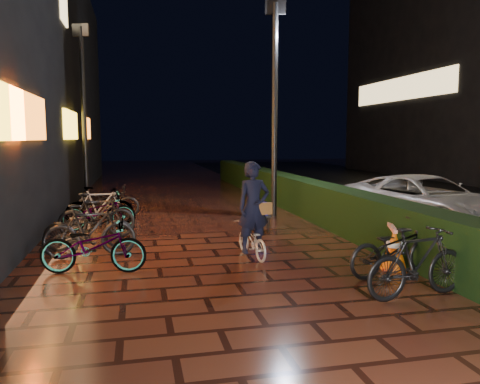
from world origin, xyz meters
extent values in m
plane|color=#381911|center=(0.00, 0.00, 0.00)|extent=(80.00, 80.00, 0.00)
cube|color=black|center=(3.30, 8.00, 0.50)|extent=(0.70, 20.00, 1.00)
imported|color=#B0B0B5|center=(5.53, 3.48, 0.64)|extent=(3.28, 4.98, 1.27)
cube|color=yellow|center=(-3.45, 1.50, 2.60)|extent=(0.08, 2.00, 0.90)
cube|color=orange|center=(-3.45, 3.00, 2.60)|extent=(0.08, 3.00, 0.90)
cube|color=yellow|center=(-3.45, 9.00, 2.60)|extent=(0.08, 2.80, 0.90)
cube|color=orange|center=(-3.45, 14.00, 2.60)|extent=(0.08, 2.20, 0.90)
cube|color=#FFD88C|center=(-3.45, 8.50, 6.20)|extent=(0.06, 1.20, 1.20)
cube|color=black|center=(17.50, 18.00, 7.00)|extent=(8.00, 14.00, 14.00)
cube|color=#FFD88C|center=(13.45, 18.00, 5.00)|extent=(0.06, 10.00, 1.30)
cylinder|color=black|center=(2.29, 5.74, 2.90)|extent=(0.20, 0.20, 5.80)
cube|color=black|center=(2.29, 5.74, 5.68)|extent=(0.56, 0.25, 0.39)
cylinder|color=black|center=(-3.03, 8.96, 2.82)|extent=(0.20, 0.20, 5.63)
cube|color=black|center=(-3.03, 8.96, 5.53)|extent=(0.54, 0.27, 0.38)
imported|color=beige|center=(0.59, 1.48, 0.33)|extent=(0.62, 1.29, 0.65)
imported|color=black|center=(0.61, 1.39, 0.95)|extent=(0.66, 0.49, 1.66)
cube|color=brown|center=(0.80, 1.40, 0.91)|extent=(0.30, 0.17, 0.21)
cone|color=orange|center=(2.75, 0.21, 0.35)|extent=(0.44, 0.44, 0.69)
cone|color=#FF3A0D|center=(3.23, 1.40, 0.35)|extent=(0.44, 0.44, 0.69)
cube|color=#FF3E0D|center=(2.75, 0.21, 0.01)|extent=(0.49, 0.49, 0.03)
cube|color=#E7510C|center=(3.23, 1.40, 0.01)|extent=(0.49, 0.49, 0.03)
cube|color=#F4360E|center=(2.99, 0.81, 0.65)|extent=(0.63, 1.40, 0.07)
cube|color=black|center=(1.36, 3.81, 0.38)|extent=(0.58, 0.50, 0.04)
cylinder|color=black|center=(1.13, 3.68, 0.18)|extent=(0.03, 0.03, 0.36)
cylinder|color=black|center=(1.54, 3.61, 0.18)|extent=(0.03, 0.03, 0.36)
cylinder|color=black|center=(1.18, 4.01, 0.18)|extent=(0.03, 0.03, 0.36)
cylinder|color=black|center=(1.59, 3.95, 0.18)|extent=(0.03, 0.03, 0.36)
cube|color=#0D0FAC|center=(1.36, 3.81, 0.54)|extent=(0.42, 0.38, 0.28)
cylinder|color=black|center=(1.20, 3.69, 0.52)|extent=(0.30, 0.33, 0.91)
imported|color=black|center=(-2.35, 4.76, 0.45)|extent=(1.77, 0.78, 0.90)
imported|color=black|center=(-2.25, 6.53, 0.45)|extent=(1.74, 0.70, 0.90)
imported|color=black|center=(-2.34, 3.88, 0.50)|extent=(1.68, 0.53, 1.00)
imported|color=black|center=(-2.37, 5.27, 0.50)|extent=(1.67, 0.52, 1.00)
imported|color=black|center=(-2.31, 2.10, 0.50)|extent=(1.69, 0.60, 1.00)
imported|color=black|center=(-2.38, 2.72, 0.45)|extent=(1.72, 0.61, 0.90)
imported|color=black|center=(-2.17, 1.05, 0.45)|extent=(1.78, 0.86, 0.90)
imported|color=black|center=(2.29, -1.16, 0.50)|extent=(1.71, 0.70, 1.00)
imported|color=black|center=(2.54, -0.16, 0.45)|extent=(1.78, 0.86, 0.90)
camera|label=1|loc=(-1.44, -6.74, 2.19)|focal=35.00mm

